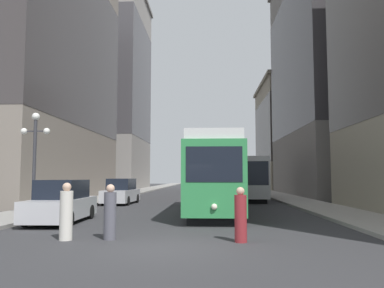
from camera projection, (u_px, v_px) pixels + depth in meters
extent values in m
plane|color=#303033|center=(168.00, 248.00, 10.67)|extent=(200.00, 200.00, 0.00)
cube|color=gray|center=(139.00, 191.00, 50.84)|extent=(3.05, 120.00, 0.15)
cube|color=gray|center=(262.00, 191.00, 50.15)|extent=(3.05, 120.00, 0.15)
cube|color=black|center=(214.00, 209.00, 21.29)|extent=(2.29, 11.56, 0.35)
cube|color=#2D8447|center=(213.00, 178.00, 21.43)|extent=(2.69, 12.57, 3.10)
cube|color=black|center=(213.00, 165.00, 21.49)|extent=(2.71, 12.07, 1.08)
cube|color=silver|center=(213.00, 146.00, 21.58)|extent=(2.48, 12.32, 0.44)
cube|color=black|center=(214.00, 164.00, 15.25)|extent=(2.21, 0.10, 1.40)
sphere|color=#F2EACC|center=(214.00, 207.00, 15.05)|extent=(0.24, 0.24, 0.24)
cube|color=black|center=(246.00, 197.00, 33.82)|extent=(2.35, 11.37, 0.35)
cube|color=#B7B7BA|center=(246.00, 177.00, 33.97)|extent=(2.75, 12.36, 3.10)
cube|color=black|center=(246.00, 171.00, 34.01)|extent=(2.77, 11.87, 1.30)
cube|color=black|center=(252.00, 173.00, 27.89)|extent=(2.30, 0.12, 1.71)
cylinder|color=black|center=(103.00, 201.00, 26.73)|extent=(0.20, 0.65, 0.64)
cylinder|color=black|center=(115.00, 198.00, 29.62)|extent=(0.20, 0.65, 0.64)
cylinder|color=black|center=(128.00, 201.00, 26.60)|extent=(0.20, 0.65, 0.64)
cylinder|color=black|center=(137.00, 198.00, 29.48)|extent=(0.20, 0.65, 0.64)
cube|color=#B2B2B7|center=(121.00, 196.00, 28.13)|extent=(1.97, 4.74, 0.84)
cube|color=black|center=(122.00, 184.00, 28.31)|extent=(1.68, 2.63, 0.80)
cylinder|color=black|center=(26.00, 219.00, 15.24)|extent=(0.20, 0.64, 0.64)
cylinder|color=black|center=(54.00, 212.00, 18.25)|extent=(0.20, 0.64, 0.64)
cylinder|color=black|center=(69.00, 219.00, 15.21)|extent=(0.20, 0.64, 0.64)
cylinder|color=black|center=(91.00, 212.00, 18.22)|extent=(0.20, 0.64, 0.64)
cube|color=#B2B2B7|center=(61.00, 208.00, 16.76)|extent=(1.93, 4.92, 0.84)
cube|color=black|center=(63.00, 189.00, 16.95)|extent=(1.66, 2.72, 0.80)
cylinder|color=maroon|center=(241.00, 219.00, 11.72)|extent=(0.37, 0.37, 1.41)
sphere|color=tan|center=(240.00, 191.00, 11.79)|extent=(0.25, 0.25, 0.25)
cylinder|color=#4C4C56|center=(110.00, 216.00, 12.22)|extent=(0.38, 0.38, 1.47)
sphere|color=tan|center=(110.00, 188.00, 12.29)|extent=(0.26, 0.26, 0.26)
cylinder|color=beige|center=(66.00, 215.00, 12.10)|extent=(0.40, 0.40, 1.51)
sphere|color=tan|center=(67.00, 187.00, 12.17)|extent=(0.27, 0.27, 0.27)
cylinder|color=#333338|center=(34.00, 167.00, 18.41)|extent=(0.16, 0.16, 4.50)
sphere|color=white|center=(36.00, 117.00, 18.61)|extent=(0.36, 0.36, 0.36)
sphere|color=white|center=(24.00, 131.00, 18.57)|extent=(0.31, 0.31, 0.31)
sphere|color=white|center=(47.00, 131.00, 18.53)|extent=(0.31, 0.31, 0.31)
cube|color=#333338|center=(35.00, 131.00, 18.55)|extent=(1.10, 0.06, 0.06)
cube|color=gray|center=(105.00, 91.00, 63.81)|extent=(12.56, 17.22, 31.74)
cube|color=#423F43|center=(105.00, 82.00, 63.94)|extent=(12.60, 17.26, 19.05)
cube|color=slate|center=(22.00, 60.00, 34.56)|extent=(11.65, 22.75, 24.53)
cube|color=#3D3838|center=(22.00, 46.00, 34.66)|extent=(11.69, 22.79, 14.72)
cube|color=slate|center=(335.00, 74.00, 41.46)|extent=(10.00, 20.71, 25.64)
cube|color=#383538|center=(334.00, 62.00, 41.56)|extent=(10.04, 20.75, 15.38)
cube|color=gray|center=(303.00, 138.00, 61.15)|extent=(12.80, 16.83, 16.11)
cube|color=#494440|center=(303.00, 133.00, 61.22)|extent=(12.84, 16.87, 9.66)
cube|color=gray|center=(302.00, 86.00, 61.85)|extent=(13.40, 17.43, 0.50)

